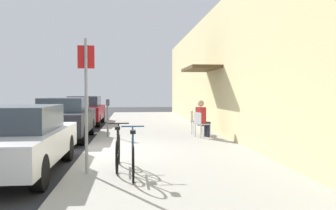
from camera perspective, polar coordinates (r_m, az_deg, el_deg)
name	(u,v)px	position (r m, az deg, el deg)	size (l,w,h in m)	color
ground_plane	(85,154)	(10.07, -13.13, -7.67)	(60.00, 60.00, 0.00)	#2D2D30
sidewalk_slab	(161,141)	(12.00, -1.14, -5.74)	(4.50, 32.00, 0.12)	#9E9B93
building_facade	(231,68)	(12.37, 10.02, 5.79)	(1.40, 32.00, 5.00)	beige
parked_car_0	(17,139)	(8.07, -22.94, -5.01)	(1.80, 4.40, 1.41)	silver
parked_car_1	(64,118)	(13.20, -16.23, -2.02)	(1.80, 4.40, 1.49)	black
parked_car_2	(85,110)	(18.88, -13.13, -0.80)	(1.80, 4.40, 1.48)	maroon
parking_meter	(108,115)	(12.79, -9.55, -1.56)	(0.12, 0.10, 1.32)	slate
street_sign	(86,95)	(7.06, -12.88, 1.56)	(0.32, 0.06, 2.60)	gray
bicycle_0	(133,157)	(6.81, -5.60, -8.24)	(0.46, 1.71, 0.90)	black
bicycle_1	(118,151)	(7.52, -7.97, -7.26)	(0.46, 1.71, 0.90)	black
cafe_chair_0	(201,123)	(12.49, 5.23, -2.84)	(0.56, 0.56, 0.87)	silver
seated_patron_0	(202,117)	(12.50, 5.47, -1.96)	(0.51, 0.47, 1.29)	#232838
cafe_chair_1	(195,120)	(13.52, 4.36, -2.46)	(0.56, 0.56, 0.87)	silver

